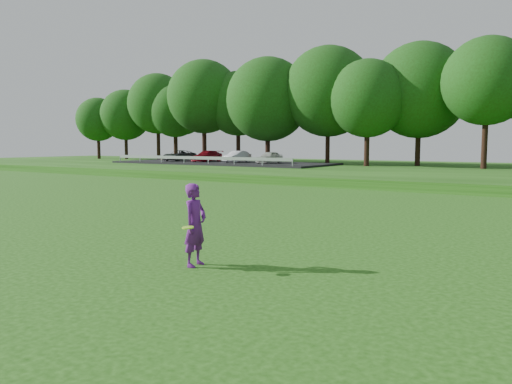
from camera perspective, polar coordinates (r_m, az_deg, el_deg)
The scene contains 6 objects.
ground at distance 12.82m, azimuth -8.22°, elevation -6.92°, with size 140.00×140.00×0.00m, color #1A470D.
berm at distance 44.20m, azimuth 22.51°, elevation 1.96°, with size 130.00×30.00×0.60m, color #1A470D.
walking_path at distance 30.62m, azimuth 17.48°, elevation 0.18°, with size 130.00×1.60×0.04m, color gray.
treeline at distance 48.36m, azimuth 23.79°, elevation 11.45°, with size 104.00×7.00×15.00m, color #1A3B0D, non-canonical shape.
parking_lot at distance 53.41m, azimuth -4.46°, elevation 3.68°, with size 24.00×9.00×1.38m.
woman at distance 11.31m, azimuth -6.97°, elevation -3.75°, with size 0.57×0.94×1.87m.
Camera 1 is at (8.34, -9.34, 2.76)m, focal length 35.00 mm.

